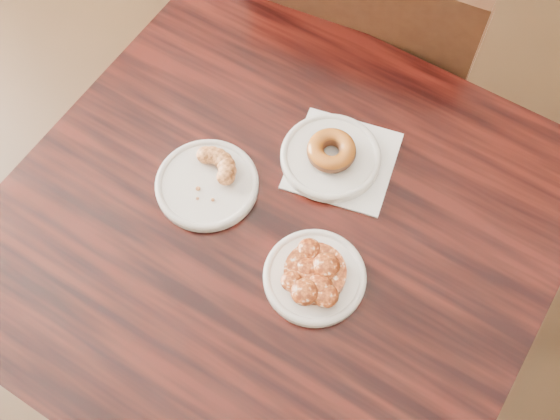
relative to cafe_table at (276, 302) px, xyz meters
The scene contains 10 objects.
floor 0.38m from the cafe_table, ahead, with size 5.00×5.00×0.00m, color black.
cafe_table is the anchor object (origin of this frame).
chair_far 0.68m from the cafe_table, 98.09° to the left, with size 0.50×0.50×0.90m, color black, non-canonical shape.
napkin 0.41m from the cafe_table, 76.22° to the left, with size 0.17×0.17×0.00m, color white.
plate_donut 0.42m from the cafe_table, 82.32° to the left, with size 0.17×0.17×0.01m, color white.
plate_cruller 0.41m from the cafe_table, behind, with size 0.18×0.18×0.01m, color silver.
plate_fritter 0.40m from the cafe_table, 26.73° to the right, with size 0.16×0.16×0.01m, color white.
glazed_donut 0.44m from the cafe_table, 82.32° to the left, with size 0.09×0.09×0.03m, color #8C4B14.
apple_fritter 0.42m from the cafe_table, 26.73° to the right, with size 0.14×0.14×0.03m, color #471607, non-canonical shape.
cruller_fragment 0.42m from the cafe_table, behind, with size 0.11×0.11×0.03m, color #5E2D12, non-canonical shape.
Camera 1 is at (0.20, -0.43, 1.80)m, focal length 45.00 mm.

